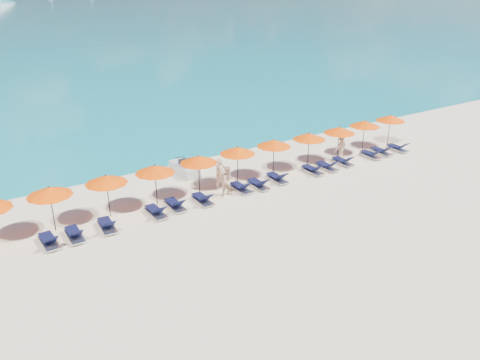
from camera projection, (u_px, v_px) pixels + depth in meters
ground at (273, 222)px, 23.06m from camera, size 1400.00×1400.00×0.00m
jetski at (185, 168)px, 28.90m from camera, size 0.97×2.49×0.88m
beachgoer_a at (221, 174)px, 26.46m from camera, size 0.69×0.46×1.84m
beachgoer_b at (228, 181)px, 25.63m from camera, size 0.85×0.50×1.73m
beachgoer_c at (340, 146)px, 31.08m from camera, size 1.31×0.85×1.87m
umbrella_2 at (49, 191)px, 21.48m from camera, size 2.10×2.10×2.28m
umbrella_3 at (106, 179)px, 22.84m from camera, size 2.10×2.10×2.28m
umbrella_4 at (155, 169)px, 24.11m from camera, size 2.10×2.10×2.28m
umbrella_5 at (198, 159)px, 25.49m from camera, size 2.10×2.10×2.28m
umbrella_6 at (237, 150)px, 26.91m from camera, size 2.10×2.10×2.28m
umbrella_7 at (274, 143)px, 28.18m from camera, size 2.10×2.10×2.28m
umbrella_8 at (309, 136)px, 29.49m from camera, size 2.10×2.10×2.28m
umbrella_9 at (339, 130)px, 30.79m from camera, size 2.10×2.10×2.28m
umbrella_10 at (365, 124)px, 32.26m from camera, size 2.10×2.10×2.28m
umbrella_11 at (391, 118)px, 33.63m from camera, size 2.10×2.10×2.28m
lounger_3 at (49, 241)px, 20.86m from camera, size 0.68×1.72×0.66m
lounger_4 at (74, 234)px, 21.42m from camera, size 0.67×1.72×0.66m
lounger_5 at (107, 225)px, 22.23m from camera, size 0.75×1.74×0.66m
lounger_6 at (156, 211)px, 23.59m from camera, size 0.66×1.71×0.66m
lounger_7 at (175, 205)px, 24.34m from camera, size 0.65×1.71×0.66m
lounger_8 at (203, 199)px, 24.99m from camera, size 0.65×1.71×0.66m
lounger_9 at (241, 187)px, 26.44m from camera, size 0.64×1.71×0.66m
lounger_10 at (258, 184)px, 26.89m from camera, size 0.68×1.72×0.66m
lounger_11 at (277, 178)px, 27.78m from camera, size 0.73×1.74×0.66m
lounger_12 at (313, 170)px, 29.02m from camera, size 0.67×1.72×0.66m
lounger_13 at (327, 166)px, 29.61m from camera, size 0.65×1.71×0.66m
lounger_14 at (343, 161)px, 30.44m from camera, size 0.70×1.73×0.66m
lounger_15 at (371, 154)px, 31.68m from camera, size 0.69×1.72×0.66m
lounger_16 at (382, 151)px, 32.35m from camera, size 0.70×1.73×0.66m
lounger_17 at (397, 148)px, 33.03m from camera, size 0.68×1.72×0.66m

